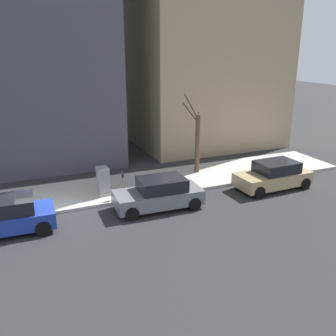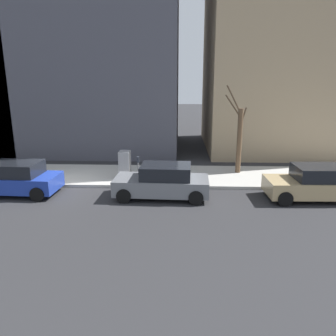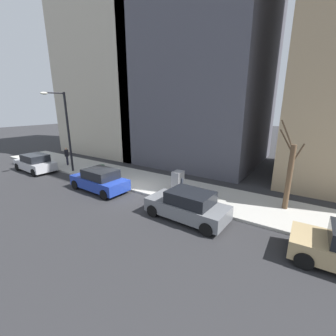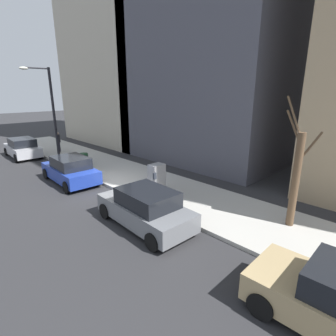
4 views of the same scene
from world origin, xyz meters
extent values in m
plane|color=#2B2B2D|center=(0.00, 0.00, 0.00)|extent=(120.00, 120.00, 0.00)
cube|color=#B2AFA8|center=(2.00, 0.00, 0.07)|extent=(4.00, 36.00, 0.15)
cylinder|color=black|center=(-2.09, -10.41, 0.32)|extent=(0.24, 0.65, 0.64)
cylinder|color=black|center=(-0.39, -10.37, 0.32)|extent=(0.24, 0.65, 0.64)
cube|color=slate|center=(-1.20, -5.15, 0.57)|extent=(1.96, 4.27, 0.70)
cube|color=black|center=(-1.21, -5.35, 1.22)|extent=(1.68, 2.26, 0.60)
cylinder|color=black|center=(-1.99, -3.57, 0.32)|extent=(0.24, 0.65, 0.64)
cylinder|color=black|center=(-0.29, -3.63, 0.32)|extent=(0.24, 0.65, 0.64)
cylinder|color=black|center=(-2.11, -6.66, 0.32)|extent=(0.24, 0.65, 0.64)
cylinder|color=black|center=(-0.41, -6.73, 0.32)|extent=(0.24, 0.65, 0.64)
cube|color=#1E389E|center=(-1.01, 1.77, 0.57)|extent=(1.95, 4.26, 0.70)
cube|color=black|center=(-1.02, 1.57, 1.22)|extent=(1.68, 2.26, 0.60)
cylinder|color=black|center=(-1.81, 3.35, 0.32)|extent=(0.24, 0.65, 0.64)
cylinder|color=black|center=(-0.11, 3.29, 0.32)|extent=(0.24, 0.65, 0.64)
cylinder|color=black|center=(-1.92, 0.25, 0.32)|extent=(0.24, 0.65, 0.64)
cylinder|color=black|center=(-0.22, 0.19, 0.32)|extent=(0.24, 0.65, 0.64)
cube|color=#B7B7BC|center=(-1.05, 10.25, 0.57)|extent=(1.95, 4.26, 0.70)
cube|color=black|center=(-1.06, 10.05, 1.22)|extent=(1.68, 2.26, 0.60)
cylinder|color=black|center=(-1.85, 11.83, 0.32)|extent=(0.24, 0.65, 0.64)
cylinder|color=black|center=(-0.15, 11.77, 0.32)|extent=(0.24, 0.65, 0.64)
cylinder|color=black|center=(-1.96, 8.73, 0.32)|extent=(0.24, 0.65, 0.64)
cylinder|color=black|center=(-0.26, 8.67, 0.32)|extent=(0.24, 0.65, 0.64)
cylinder|color=slate|center=(0.45, -3.89, 0.68)|extent=(0.07, 0.07, 1.05)
cube|color=#2D333D|center=(0.45, -3.89, 1.35)|extent=(0.14, 0.10, 0.30)
cube|color=#A8A399|center=(1.30, -3.08, 0.24)|extent=(0.83, 0.61, 0.18)
cube|color=#939399|center=(1.30, -3.08, 0.96)|extent=(0.75, 0.55, 1.25)
cylinder|color=black|center=(0.55, 7.16, 3.40)|extent=(0.18, 0.18, 6.50)
cylinder|color=black|center=(-0.25, 7.16, 6.55)|extent=(1.60, 0.10, 0.10)
ellipsoid|color=beige|center=(-1.05, 7.16, 6.50)|extent=(0.56, 0.32, 0.20)
cylinder|color=brown|center=(2.60, -9.21, 1.92)|extent=(0.28, 0.28, 3.54)
cylinder|color=brown|center=(2.85, -8.83, 3.79)|extent=(0.54, 0.86, 1.24)
cylinder|color=brown|center=(2.75, -8.84, 4.15)|extent=(0.37, 0.83, 1.53)
cylinder|color=brown|center=(2.97, -9.41, 3.14)|extent=(0.80, 0.50, 1.11)
cylinder|color=#14381E|center=(0.90, 3.82, 0.60)|extent=(0.56, 0.56, 0.90)
cylinder|color=#1E1E2D|center=(1.43, 9.30, 0.56)|extent=(0.16, 0.16, 0.82)
cylinder|color=#1E1E2D|center=(1.58, 9.49, 0.56)|extent=(0.16, 0.16, 0.82)
cylinder|color=black|center=(1.50, 9.40, 1.28)|extent=(0.36, 0.36, 0.62)
sphere|color=tan|center=(1.50, 9.40, 1.70)|extent=(0.22, 0.22, 0.22)
cube|color=#4C4C56|center=(11.40, 0.16, 9.88)|extent=(11.80, 11.80, 19.76)
cube|color=#BCB29E|center=(11.59, 10.98, 11.74)|extent=(12.17, 12.17, 23.48)
camera|label=1|loc=(-16.76, 0.94, 7.52)|focal=40.00mm
camera|label=2|loc=(-15.23, -5.98, 5.13)|focal=35.00mm
camera|label=3|loc=(-10.42, -10.19, 5.63)|focal=24.00mm
camera|label=4|loc=(-7.03, -12.41, 5.06)|focal=28.00mm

